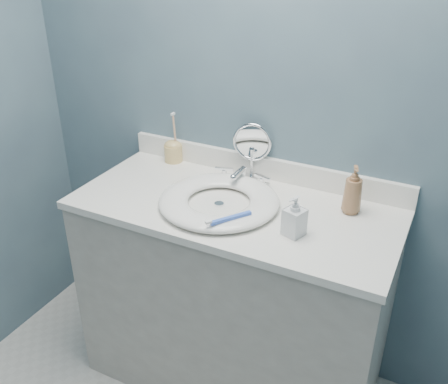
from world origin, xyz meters
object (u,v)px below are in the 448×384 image
Objects in this scene: makeup_mirror at (252,148)px; soap_bottle_amber at (353,190)px; soap_bottle_clear at (295,216)px; toothbrush_holder at (173,150)px.

soap_bottle_amber is (0.44, -0.10, -0.04)m from makeup_mirror.
soap_bottle_amber is at bearing -22.50° from makeup_mirror.
makeup_mirror is 1.66× the size of soap_bottle_clear.
soap_bottle_amber reaches higher than soap_bottle_clear.
makeup_mirror is 1.05× the size of toothbrush_holder.
toothbrush_holder reaches higher than soap_bottle_amber.
soap_bottle_amber is 0.80× the size of toothbrush_holder.
soap_bottle_clear is 0.75m from toothbrush_holder.
soap_bottle_clear is at bearing -57.27° from makeup_mirror.
soap_bottle_clear is at bearing -139.58° from soap_bottle_amber.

